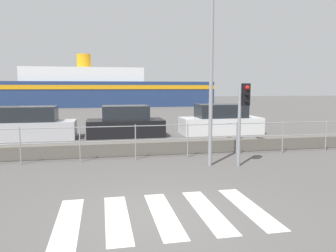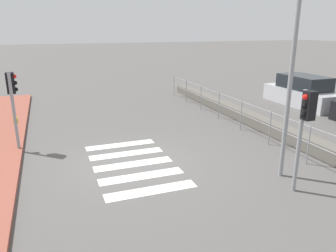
% 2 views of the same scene
% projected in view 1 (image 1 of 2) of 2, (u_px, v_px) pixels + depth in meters
% --- Properties ---
extents(ground_plane, '(160.00, 160.00, 0.00)m').
position_uv_depth(ground_plane, '(162.00, 214.00, 6.40)').
color(ground_plane, '#565451').
extents(crosswalk, '(4.05, 2.40, 0.01)m').
position_uv_depth(crosswalk, '(163.00, 214.00, 6.41)').
color(crosswalk, silver).
rests_on(crosswalk, ground_plane).
extents(seawall, '(20.41, 0.55, 0.47)m').
position_uv_depth(seawall, '(133.00, 148.00, 12.04)').
color(seawall, '#605B54').
rests_on(seawall, ground_plane).
extents(harbor_fence, '(18.41, 0.04, 1.23)m').
position_uv_depth(harbor_fence, '(135.00, 137.00, 11.12)').
color(harbor_fence, gray).
rests_on(harbor_fence, ground_plane).
extents(traffic_light_far, '(0.34, 0.32, 2.59)m').
position_uv_depth(traffic_light_far, '(243.00, 106.00, 10.11)').
color(traffic_light_far, gray).
rests_on(traffic_light_far, ground_plane).
extents(streetlamp, '(0.32, 1.25, 6.83)m').
position_uv_depth(streetlamp, '(214.00, 30.00, 9.72)').
color(streetlamp, gray).
rests_on(streetlamp, ground_plane).
extents(ferry_boat, '(26.62, 8.16, 6.74)m').
position_uv_depth(ferry_boat, '(104.00, 90.00, 43.59)').
color(ferry_boat, navy).
rests_on(ferry_boat, ground_plane).
extents(parked_car_silver, '(4.39, 1.74, 1.57)m').
position_uv_depth(parked_car_silver, '(28.00, 125.00, 15.61)').
color(parked_car_silver, '#BCBCC1').
rests_on(parked_car_silver, ground_plane).
extents(parked_car_black, '(3.82, 1.82, 1.56)m').
position_uv_depth(parked_car_black, '(125.00, 123.00, 16.53)').
color(parked_car_black, black).
rests_on(parked_car_black, ground_plane).
extents(parked_car_white, '(4.28, 1.72, 1.58)m').
position_uv_depth(parked_car_white, '(221.00, 121.00, 17.54)').
color(parked_car_white, silver).
rests_on(parked_car_white, ground_plane).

